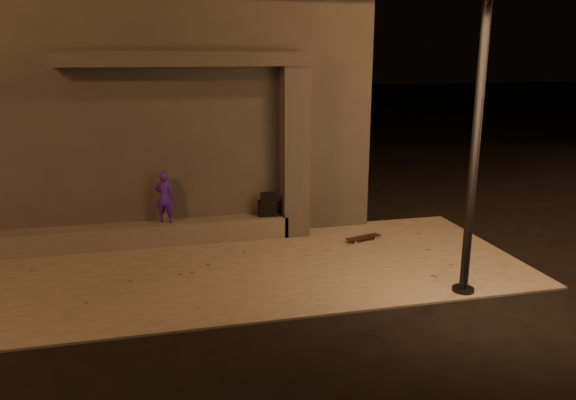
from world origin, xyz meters
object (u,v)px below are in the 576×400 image
object	(u,v)px
street_lamp_0	(487,13)
column	(295,153)
skateboarder	(165,197)
backpack	(267,207)
skateboard	(364,237)

from	to	relation	value
street_lamp_0	column	bearing A→B (deg)	118.41
skateboarder	backpack	distance (m)	2.18
street_lamp_0	skateboard	bearing A→B (deg)	103.58
skateboarder	skateboard	xyz separation A→B (m)	(4.05, -0.84, -0.92)
street_lamp_0	skateboarder	bearing A→B (deg)	142.24
skateboard	street_lamp_0	size ratio (longest dim) A/B	0.10
skateboarder	column	bearing A→B (deg)	-160.38
skateboard	street_lamp_0	distance (m)	5.24
column	skateboard	world-z (taller)	column
skateboarder	street_lamp_0	size ratio (longest dim) A/B	0.14
column	street_lamp_0	bearing A→B (deg)	-61.59
column	skateboard	size ratio (longest dim) A/B	4.38
skateboard	backpack	bearing A→B (deg)	140.14
backpack	street_lamp_0	world-z (taller)	street_lamp_0
backpack	street_lamp_0	distance (m)	5.87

